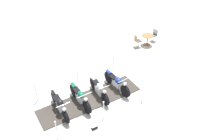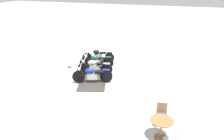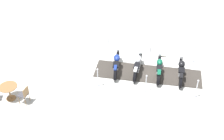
# 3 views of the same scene
# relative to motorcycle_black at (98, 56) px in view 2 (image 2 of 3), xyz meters

# --- Properties ---
(ground_plane) EXTENTS (80.00, 80.00, 0.00)m
(ground_plane) POSITION_rel_motorcycle_black_xyz_m (-1.56, -0.51, -0.50)
(ground_plane) COLOR silver
(display_platform) EXTENTS (5.66, 2.98, 0.04)m
(display_platform) POSITION_rel_motorcycle_black_xyz_m (-1.56, -0.51, -0.49)
(display_platform) COLOR #38332D
(display_platform) RESTS_ON ground_plane
(motorcycle_black) EXTENTS (0.86, 2.12, 0.97)m
(motorcycle_black) POSITION_rel_motorcycle_black_xyz_m (0.00, 0.00, 0.00)
(motorcycle_black) COLOR black
(motorcycle_black) RESTS_ON display_platform
(motorcycle_forest) EXTENTS (0.95, 2.10, 1.01)m
(motorcycle_forest) POSITION_rel_motorcycle_black_xyz_m (-1.04, -0.33, -0.02)
(motorcycle_forest) COLOR black
(motorcycle_forest) RESTS_ON display_platform
(motorcycle_chrome) EXTENTS (0.75, 2.08, 1.00)m
(motorcycle_chrome) POSITION_rel_motorcycle_black_xyz_m (-2.09, -0.64, 0.00)
(motorcycle_chrome) COLOR black
(motorcycle_chrome) RESTS_ON display_platform
(motorcycle_navy) EXTENTS (1.01, 2.09, 1.02)m
(motorcycle_navy) POSITION_rel_motorcycle_black_xyz_m (-3.14, -0.96, -0.00)
(motorcycle_navy) COLOR black
(motorcycle_navy) RESTS_ON display_platform
(stanchion_left_rear) EXTENTS (0.35, 0.35, 1.11)m
(stanchion_left_rear) POSITION_rel_motorcycle_black_xyz_m (-3.37, -2.55, -0.17)
(stanchion_left_rear) COLOR silver
(stanchion_left_rear) RESTS_ON ground_plane
(stanchion_left_front) EXTENTS (0.32, 0.32, 1.08)m
(stanchion_left_front) POSITION_rel_motorcycle_black_xyz_m (1.08, -1.19, -0.15)
(stanchion_left_front) COLOR silver
(stanchion_left_front) RESTS_ON ground_plane
(stanchion_right_rear) EXTENTS (0.30, 0.30, 1.03)m
(stanchion_right_rear) POSITION_rel_motorcycle_black_xyz_m (-4.20, 0.18, -0.15)
(stanchion_right_rear) COLOR silver
(stanchion_right_rear) RESTS_ON ground_plane
(stanchion_right_front) EXTENTS (0.35, 0.35, 1.10)m
(stanchion_right_front) POSITION_rel_motorcycle_black_xyz_m (0.25, 1.53, -0.17)
(stanchion_right_front) COLOR silver
(stanchion_right_front) RESTS_ON ground_plane
(stanchion_right_mid) EXTENTS (0.30, 0.30, 1.05)m
(stanchion_right_mid) POSITION_rel_motorcycle_black_xyz_m (-1.97, 0.85, -0.15)
(stanchion_right_mid) COLOR silver
(stanchion_right_mid) RESTS_ON ground_plane
(stanchion_left_mid) EXTENTS (0.34, 0.34, 1.03)m
(stanchion_left_mid) POSITION_rel_motorcycle_black_xyz_m (-1.15, -1.87, -0.19)
(stanchion_left_mid) COLOR silver
(stanchion_left_mid) RESTS_ON ground_plane
(info_placard) EXTENTS (0.37, 0.29, 0.19)m
(info_placard) POSITION_rel_motorcycle_black_xyz_m (-1.40, 1.39, -0.45)
(info_placard) COLOR #333338
(info_placard) RESTS_ON ground_plane
(cafe_table) EXTENTS (0.84, 0.84, 0.75)m
(cafe_table) POSITION_rel_motorcycle_black_xyz_m (-6.59, -5.16, 0.06)
(cafe_table) COLOR olive
(cafe_table) RESTS_ON ground_plane
(cafe_chair_near_table) EXTENTS (0.45, 0.45, 0.91)m
(cafe_chair_near_table) POSITION_rel_motorcycle_black_xyz_m (-5.78, -5.06, 0.03)
(cafe_chair_near_table) COLOR olive
(cafe_chair_near_table) RESTS_ON ground_plane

